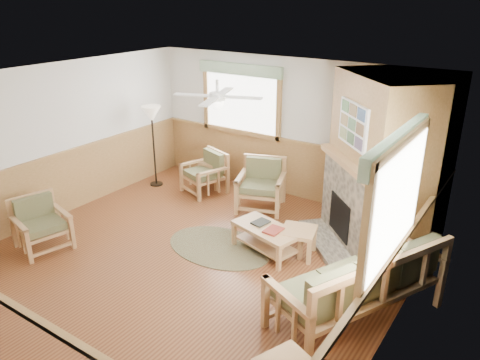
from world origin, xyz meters
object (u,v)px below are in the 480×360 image
Objects in this scene: armchair_back_right at (261,185)px; coffee_table at (266,240)px; end_table_chairs at (214,173)px; footstool at (298,242)px; sofa at (357,281)px; armchair_left at (41,225)px; floor_lamp_right at (382,235)px; floor_lamp_left at (154,146)px; armchair_back_left at (204,173)px.

armchair_back_right reaches higher than coffee_table.
footstool is (2.77, -1.52, -0.05)m from end_table_chairs.
coffee_table is (-1.72, 0.72, -0.29)m from sofa.
armchair_left is 3.65m from end_table_chairs.
floor_lamp_right is (0.00, 0.84, 0.26)m from sofa.
sofa is 4.11× the size of end_table_chairs.
armchair_left reaches higher than end_table_chairs.
armchair_back_right is at bearing 5.92° from floor_lamp_left.
sofa is 2.40× the size of armchair_back_right.
sofa is 1.44× the size of floor_lamp_right.
footstool is at bearing -45.21° from armchair_left.
armchair_left is 0.76× the size of coffee_table.
coffee_table is 2.89m from end_table_chairs.
floor_lamp_left reaches higher than sofa.
sofa is at bearing -19.49° from floor_lamp_left.
floor_lamp_left is (-1.04, -0.65, 0.58)m from end_table_chairs.
footstool is at bearing 176.42° from floor_lamp_right.
armchair_back_left is at bearing 164.40° from coffee_table.
end_table_chairs is (0.67, 3.58, -0.14)m from armchair_left.
floor_lamp_left is (-1.09, -0.26, 0.43)m from armchair_back_left.
floor_lamp_left is at bearing -84.62° from sofa.
armchair_back_left is 0.90× the size of armchair_back_right.
armchair_left is 3.53m from coffee_table.
floor_lamp_right is (5.08, -0.95, -0.08)m from floor_lamp_left.
end_table_chairs is (-2.32, 1.72, 0.05)m from coffee_table.
footstool is at bearing -101.14° from sofa.
armchair_back_right is 3.80m from armchair_left.
armchair_back_right is at bearing -19.10° from armchair_left.
armchair_back_right is at bearing -15.81° from end_table_chairs.
armchair_back_right is 1.82× the size of footstool.
end_table_chairs is at bearing 3.24° from armchair_left.
armchair_back_left is 0.54× the size of floor_lamp_right.
floor_lamp_right reaches higher than end_table_chairs.
floor_lamp_left reaches higher than end_table_chairs.
coffee_table is 3.58m from floor_lamp_left.
armchair_back_right is 2.48m from floor_lamp_left.
sofa reaches higher than armchair_left.
armchair_back_left reaches higher than footstool.
armchair_back_right is at bearing 19.14° from armchair_back_left.
armchair_back_right is 0.85× the size of coffee_table.
sofa is 1.89m from coffee_table.
end_table_chairs is at bearing 116.83° from armchair_back_left.
end_table_chairs is (-0.05, 0.39, -0.15)m from armchair_back_left.
armchair_left is 0.53× the size of floor_lamp_right.
armchair_back_right is 1.13× the size of armchair_left.
armchair_back_left is 2.95m from footstool.
armchair_back_right is 1.79m from footstool.
end_table_chairs is at bearing 158.37° from floor_lamp_right.
armchair_left is at bearing -133.26° from coffee_table.
armchair_back_right is 1.46m from end_table_chairs.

